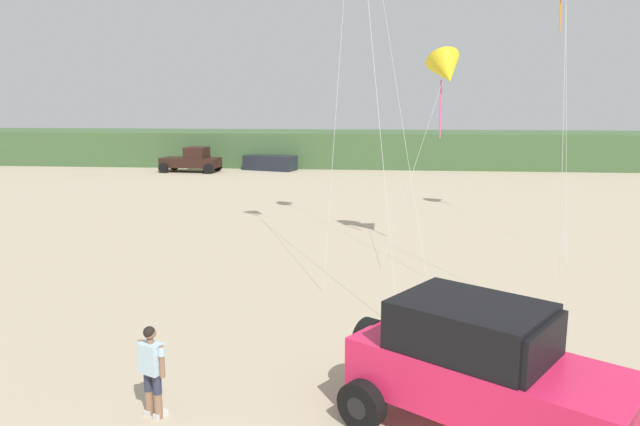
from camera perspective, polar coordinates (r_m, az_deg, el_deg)
dune_ridge at (r=53.16m, az=1.04°, el=6.31°), size 90.00×8.97×2.91m
jeep at (r=10.15m, az=15.64°, el=-14.33°), size 4.93×4.39×2.26m
person_watching at (r=10.90m, az=-15.94°, el=-14.06°), size 0.57×0.43×1.67m
distant_pickup at (r=48.14m, az=-12.26°, el=5.01°), size 4.73×2.68×1.98m
distant_sedan at (r=48.54m, az=-4.85°, el=4.86°), size 4.52×2.87×1.20m
kite_yellow_diamond at (r=21.12m, az=12.11°, el=13.32°), size 2.96×2.79×7.40m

